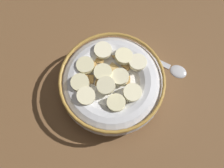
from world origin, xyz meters
TOP-DOWN VIEW (x-y plane):
  - ground_plane at (0.00, 0.00)cm, footprint 98.12×98.12cm
  - cereal_bowl at (0.05, -0.00)cm, footprint 18.94×18.94cm
  - spoon at (-4.70, -10.55)cm, footprint 15.00×5.05cm

SIDE VIEW (x-z plane):
  - ground_plane at x=0.00cm, z-range -2.00..0.00cm
  - spoon at x=-4.70cm, z-range -0.08..0.72cm
  - cereal_bowl at x=0.05cm, z-range -0.12..6.02cm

